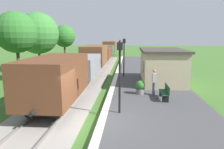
% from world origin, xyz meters
% --- Properties ---
extents(ground_plane, '(160.00, 160.00, 0.00)m').
position_xyz_m(ground_plane, '(0.00, 0.00, 0.00)').
color(ground_plane, '#3D6628').
extents(platform_slab, '(6.00, 60.00, 0.25)m').
position_xyz_m(platform_slab, '(3.20, 0.00, 0.12)').
color(platform_slab, '#424244').
rests_on(platform_slab, ground).
extents(platform_edge_stripe, '(0.36, 60.00, 0.01)m').
position_xyz_m(platform_edge_stripe, '(0.40, 0.00, 0.25)').
color(platform_edge_stripe, silver).
rests_on(platform_edge_stripe, platform_slab).
extents(track_ballast, '(3.80, 60.00, 0.12)m').
position_xyz_m(track_ballast, '(-2.40, 0.00, 0.06)').
color(track_ballast, gray).
rests_on(track_ballast, ground).
extents(rail_near, '(0.07, 60.00, 0.14)m').
position_xyz_m(rail_near, '(-1.68, 0.00, 0.19)').
color(rail_near, slate).
rests_on(rail_near, track_ballast).
extents(rail_far, '(0.07, 60.00, 0.14)m').
position_xyz_m(rail_far, '(-3.12, 0.00, 0.19)').
color(rail_far, slate).
rests_on(rail_far, track_ballast).
extents(freight_train, '(2.50, 39.20, 2.72)m').
position_xyz_m(freight_train, '(-2.40, 18.21, 1.55)').
color(freight_train, brown).
rests_on(freight_train, rail_near).
extents(station_hut, '(3.50, 5.80, 2.78)m').
position_xyz_m(station_hut, '(4.40, 8.44, 1.65)').
color(station_hut, tan).
rests_on(station_hut, platform_slab).
extents(bench_near_hut, '(0.42, 1.50, 0.91)m').
position_xyz_m(bench_near_hut, '(3.88, 3.50, 0.72)').
color(bench_near_hut, '#1E4C2D').
rests_on(bench_near_hut, platform_slab).
extents(bench_down_platform, '(0.42, 1.50, 0.91)m').
position_xyz_m(bench_down_platform, '(3.88, 12.74, 0.72)').
color(bench_down_platform, '#1E4C2D').
rests_on(bench_down_platform, platform_slab).
extents(person_waiting, '(0.26, 0.39, 1.71)m').
position_xyz_m(person_waiting, '(3.29, 4.44, 1.18)').
color(person_waiting, '#474C66').
rests_on(person_waiting, platform_slab).
extents(potted_planter, '(0.64, 0.64, 0.92)m').
position_xyz_m(potted_planter, '(2.40, 4.60, 0.72)').
color(potted_planter, slate).
rests_on(potted_planter, platform_slab).
extents(lamp_post_near, '(0.28, 0.28, 3.70)m').
position_xyz_m(lamp_post_near, '(1.17, 1.03, 2.80)').
color(lamp_post_near, black).
rests_on(lamp_post_near, platform_slab).
extents(lamp_post_far, '(0.28, 0.28, 3.70)m').
position_xyz_m(lamp_post_far, '(1.17, 10.42, 2.80)').
color(lamp_post_far, black).
rests_on(lamp_post_far, platform_slab).
extents(tree_trackside_far, '(3.57, 3.57, 6.20)m').
position_xyz_m(tree_trackside_far, '(-8.11, 8.38, 4.40)').
color(tree_trackside_far, '#4C3823').
rests_on(tree_trackside_far, ground).
extents(tree_field_left, '(4.72, 4.72, 6.77)m').
position_xyz_m(tree_field_left, '(-8.79, 14.21, 4.40)').
color(tree_field_left, '#4C3823').
rests_on(tree_field_left, ground).
extents(tree_field_distant, '(3.24, 3.24, 5.68)m').
position_xyz_m(tree_field_distant, '(-7.95, 21.26, 4.04)').
color(tree_field_distant, '#4C3823').
rests_on(tree_field_distant, ground).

